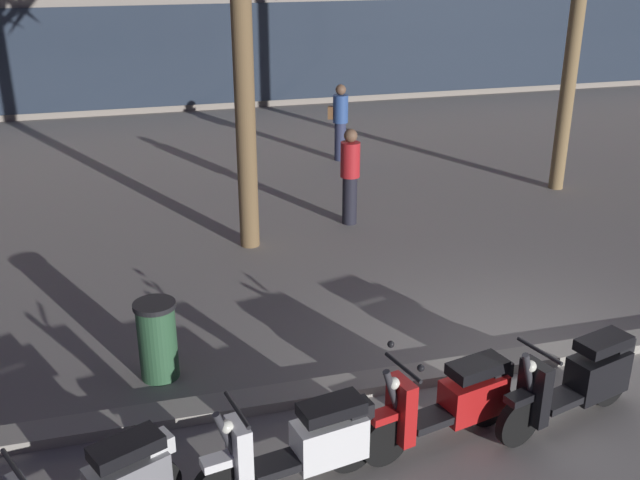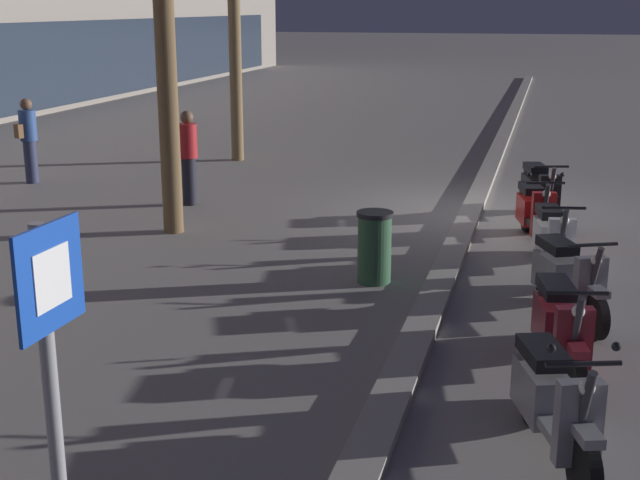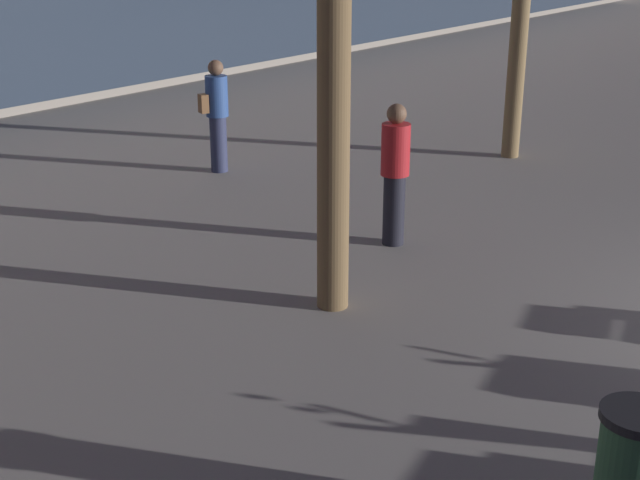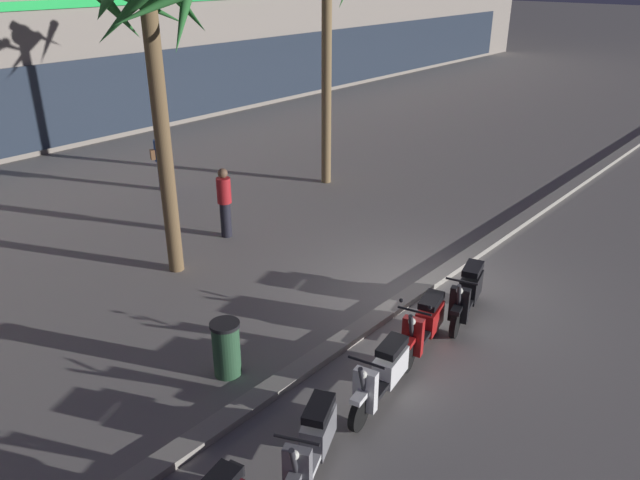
# 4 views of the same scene
# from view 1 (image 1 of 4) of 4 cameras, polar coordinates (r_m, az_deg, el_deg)

# --- Properties ---
(ground_plane) EXTENTS (200.00, 200.00, 0.00)m
(ground_plane) POSITION_cam_1_polar(r_m,az_deg,el_deg) (9.30, 15.58, -9.19)
(ground_plane) COLOR gray
(curb_strip) EXTENTS (60.00, 0.36, 0.12)m
(curb_strip) POSITION_cam_1_polar(r_m,az_deg,el_deg) (9.29, 15.53, -8.79)
(curb_strip) COLOR gray
(curb_strip) RESTS_ON ground
(scooter_white_mid_front) EXTENTS (1.79, 0.66, 1.04)m
(scooter_white_mid_front) POSITION_cam_1_polar(r_m,az_deg,el_deg) (6.98, -1.38, -15.52)
(scooter_white_mid_front) COLOR black
(scooter_white_mid_front) RESTS_ON ground
(scooter_red_tail_end) EXTENTS (1.79, 0.72, 1.17)m
(scooter_red_tail_end) POSITION_cam_1_polar(r_m,az_deg,el_deg) (7.65, 10.04, -12.13)
(scooter_red_tail_end) COLOR black
(scooter_red_tail_end) RESTS_ON ground
(scooter_black_last_in_row) EXTENTS (1.82, 0.78, 1.04)m
(scooter_black_last_in_row) POSITION_cam_1_polar(r_m,az_deg,el_deg) (8.26, 19.27, -10.16)
(scooter_black_last_in_row) COLOR black
(scooter_black_last_in_row) RESTS_ON ground
(pedestrian_strolling_near_curb) EXTENTS (0.34, 0.34, 1.71)m
(pedestrian_strolling_near_curb) POSITION_cam_1_polar(r_m,az_deg,el_deg) (12.94, 2.32, 5.07)
(pedestrian_strolling_near_curb) COLOR black
(pedestrian_strolling_near_curb) RESTS_ON ground
(pedestrian_window_shopping) EXTENTS (0.46, 0.35, 1.72)m
(pedestrian_window_shopping) POSITION_cam_1_polar(r_m,az_deg,el_deg) (16.85, 1.55, 9.19)
(pedestrian_window_shopping) COLOR #2D3351
(pedestrian_window_shopping) RESTS_ON ground
(litter_bin) EXTENTS (0.48, 0.48, 0.95)m
(litter_bin) POSITION_cam_1_polar(r_m,az_deg,el_deg) (8.70, -12.40, -7.47)
(litter_bin) COLOR #2D5638
(litter_bin) RESTS_ON ground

